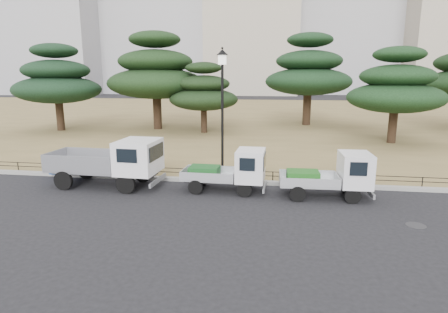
% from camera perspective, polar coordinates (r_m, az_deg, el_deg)
% --- Properties ---
extents(ground, '(220.00, 220.00, 0.00)m').
position_cam_1_polar(ground, '(13.79, -1.25, -7.03)').
color(ground, black).
extents(lawn, '(120.00, 56.00, 0.15)m').
position_cam_1_polar(lawn, '(43.71, 5.63, 6.26)').
color(lawn, olive).
rests_on(lawn, ground).
extents(curb, '(120.00, 0.25, 0.16)m').
position_cam_1_polar(curb, '(16.21, 0.32, -3.78)').
color(curb, gray).
rests_on(curb, ground).
extents(truck_large, '(4.66, 2.01, 2.00)m').
position_cam_1_polar(truck_large, '(16.17, -16.82, -0.57)').
color(truck_large, black).
rests_on(truck_large, ground).
extents(truck_kei_front, '(3.29, 1.49, 1.72)m').
position_cam_1_polar(truck_kei_front, '(14.87, 0.99, -2.15)').
color(truck_kei_front, black).
rests_on(truck_kei_front, ground).
extents(truck_kei_rear, '(3.38, 1.56, 1.74)m').
position_cam_1_polar(truck_kei_rear, '(14.68, 16.13, -2.78)').
color(truck_kei_rear, black).
rests_on(truck_kei_rear, ground).
extents(street_lamp, '(0.49, 0.49, 5.46)m').
position_cam_1_polar(street_lamp, '(15.93, -0.25, 9.67)').
color(street_lamp, black).
rests_on(street_lamp, lawn).
extents(pipe_fence, '(38.00, 0.04, 0.40)m').
position_cam_1_polar(pipe_fence, '(16.26, 0.39, -2.42)').
color(pipe_fence, black).
rests_on(pipe_fence, lawn).
extents(tarp_pile, '(1.67, 1.37, 0.98)m').
position_cam_1_polar(tarp_pile, '(18.92, -22.54, -0.96)').
color(tarp_pile, '#164AAD').
rests_on(tarp_pile, lawn).
extents(manhole, '(0.60, 0.60, 0.01)m').
position_cam_1_polar(manhole, '(13.18, 27.21, -9.33)').
color(manhole, '#2D2D30').
rests_on(manhole, ground).
extents(pine_west_far, '(6.85, 6.85, 6.92)m').
position_cam_1_polar(pine_west_far, '(33.42, -24.11, 10.46)').
color(pine_west_far, black).
rests_on(pine_west_far, lawn).
extents(pine_west_near, '(7.94, 7.94, 7.94)m').
position_cam_1_polar(pine_west_near, '(31.97, -10.33, 12.33)').
color(pine_west_near, black).
rests_on(pine_west_near, lawn).
extents(pine_center_left, '(5.35, 5.35, 5.44)m').
position_cam_1_polar(pine_center_left, '(29.42, -3.11, 9.74)').
color(pine_center_left, black).
rests_on(pine_center_left, lawn).
extents(pine_center_right, '(7.65, 7.65, 8.12)m').
position_cam_1_polar(pine_center_right, '(34.98, 12.76, 12.40)').
color(pine_center_right, black).
rests_on(pine_center_right, lawn).
extents(pine_east_near, '(6.20, 6.20, 6.26)m').
position_cam_1_polar(pine_east_near, '(27.18, 24.75, 9.45)').
color(pine_east_near, black).
rests_on(pine_east_near, lawn).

